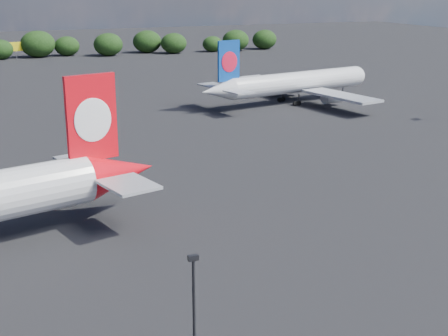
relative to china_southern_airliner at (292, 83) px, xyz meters
name	(u,v)px	position (x,y,z in m)	size (l,w,h in m)	color
ground	(10,147)	(-58.17, -15.33, -4.24)	(500.00, 500.00, 0.00)	black
china_southern_airliner	(292,83)	(0.00, 0.00, 0.00)	(42.52, 40.61, 13.91)	silver
billboard_yellow	(16,47)	(-46.17, 106.67, -0.37)	(5.00, 0.30, 5.50)	yellow
horizon_treeline	(5,48)	(-49.54, 105.26, -0.44)	(201.04, 15.83, 8.97)	black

